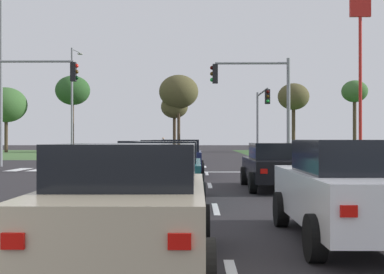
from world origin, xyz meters
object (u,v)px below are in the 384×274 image
Objects in this scene: traffic_signal_near_right at (260,94)px; street_lamp_third at (73,96)px; car_blue_sixth at (166,151)px; treeline_sixth at (293,97)px; treeline_third at (73,91)px; traffic_signal_near_left at (19,92)px; car_silver_second at (129,150)px; treeline_fifth at (174,107)px; treeline_second at (6,105)px; treeline_seventh at (355,93)px; car_teal_third at (166,171)px; car_navy_fifth at (182,157)px; car_white_seventh at (351,190)px; treeline_fourth at (179,92)px; car_black_fourth at (277,165)px; street_lamp_second at (1,73)px; car_grey_near at (149,147)px; pedestrian_at_median at (163,145)px; fastfood_pole_sign at (360,44)px; car_beige_eighth at (129,205)px; traffic_signal_far_right at (261,111)px.

street_lamp_third is at bearing 124.19° from traffic_signal_near_right.
treeline_sixth is at bearing -25.49° from car_blue_sixth.
traffic_signal_near_left is at bearing -80.01° from treeline_third.
car_silver_second is 0.61× the size of treeline_fifth.
treeline_second is 43.21m from treeline_seventh.
car_teal_third is 1.02× the size of car_navy_fifth.
car_white_seventh is 56.77m from treeline_sixth.
street_lamp_third reaches higher than car_teal_third.
treeline_fourth is at bearing -179.94° from treeline_sixth.
car_navy_fifth is 0.45× the size of treeline_fourth.
car_black_fourth is 20.15m from street_lamp_second.
car_navy_fifth is at bearing -60.15° from treeline_second.
car_teal_third is at bearing -56.58° from traffic_signal_near_left.
traffic_signal_near_left reaches higher than car_grey_near.
car_navy_fifth is 2.68× the size of pedestrian_at_median.
car_teal_third is at bearing -107.68° from traffic_signal_near_right.
car_white_seventh is at bearing 99.29° from car_grey_near.
treeline_third is at bearing 146.18° from fastfood_pole_sign.
treeline_sixth reaches higher than pedestrian_at_median.
treeline_sixth is at bearing 2.89° from treeline_second.
car_beige_eighth is at bearing 97.69° from car_silver_second.
treeline_seventh is at bearing 61.57° from traffic_signal_far_right.
treeline_second reaches higher than traffic_signal_near_left.
car_black_fourth is at bearing -60.17° from treeline_second.
traffic_signal_far_right is 0.65× the size of treeline_seventh.
car_silver_second is 24.11m from treeline_fourth.
traffic_signal_near_left is (-12.09, 0.00, 0.12)m from traffic_signal_near_right.
car_grey_near is at bearing -161.62° from treeline_seventh.
car_beige_eighth is 21.01m from traffic_signal_near_left.
street_lamp_second is 17.04m from street_lamp_third.
treeline_seventh is (20.58, 58.14, 6.64)m from car_beige_eighth.
traffic_signal_near_left is (-3.55, -30.67, 3.21)m from car_grey_near.
street_lamp_third is (0.10, 17.04, 0.06)m from street_lamp_second.
treeline_seventh is (22.79, 19.31, 6.31)m from pedestrian_at_median.
street_lamp_second is 0.99× the size of street_lamp_third.
car_silver_second is 35.26m from treeline_seventh.
car_teal_third is 32.14m from pedestrian_at_median.
treeline_fifth is (5.98, 39.26, 1.66)m from traffic_signal_near_left.
treeline_third is (-20.32, 27.80, 4.08)m from traffic_signal_far_right.
treeline_sixth reaches higher than car_blue_sixth.
car_silver_second is at bearing -136.78° from treeline_seventh.
fastfood_pole_sign is 1.74× the size of treeline_second.
traffic_signal_far_right is 0.68× the size of treeline_sixth.
car_white_seventh is (3.26, -5.04, 0.02)m from car_teal_third.
car_blue_sixth is at bearing 98.44° from car_grey_near.
car_teal_third reaches higher than car_black_fourth.
treeline_second is (-17.96, 5.82, 5.00)m from car_grey_near.
car_beige_eighth is 26.50m from street_lamp_second.
car_blue_sixth is at bearing 92.69° from car_beige_eighth.
treeline_sixth is at bearing 80.35° from car_white_seventh.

